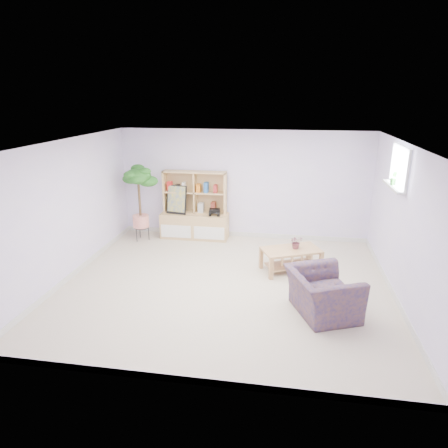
# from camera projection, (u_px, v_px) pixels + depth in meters

# --- Properties ---
(floor) EXTENTS (5.50, 5.00, 0.01)m
(floor) POSITION_uv_depth(u_px,v_px,m) (225.00, 285.00, 6.83)
(floor) COLOR beige
(floor) RESTS_ON ground
(ceiling) EXTENTS (5.50, 5.00, 0.01)m
(ceiling) POSITION_uv_depth(u_px,v_px,m) (226.00, 143.00, 6.09)
(ceiling) COLOR silver
(ceiling) RESTS_ON walls
(walls) EXTENTS (5.51, 5.01, 2.40)m
(walls) POSITION_uv_depth(u_px,v_px,m) (225.00, 218.00, 6.46)
(walls) COLOR #D9C9FC
(walls) RESTS_ON floor
(baseboard) EXTENTS (5.50, 5.00, 0.10)m
(baseboard) POSITION_uv_depth(u_px,v_px,m) (225.00, 282.00, 6.82)
(baseboard) COLOR silver
(baseboard) RESTS_ON floor
(window) EXTENTS (0.10, 0.98, 0.68)m
(window) POSITION_uv_depth(u_px,v_px,m) (400.00, 167.00, 6.36)
(window) COLOR #CDE4FC
(window) RESTS_ON walls
(window_sill) EXTENTS (0.14, 1.00, 0.04)m
(window_sill) POSITION_uv_depth(u_px,v_px,m) (394.00, 187.00, 6.47)
(window_sill) COLOR silver
(window_sill) RESTS_ON walls
(storage_unit) EXTENTS (1.51, 0.51, 1.51)m
(storage_unit) POSITION_uv_depth(u_px,v_px,m) (194.00, 206.00, 8.86)
(storage_unit) COLOR tan
(storage_unit) RESTS_ON floor
(poster) EXTENTS (0.47, 0.18, 0.64)m
(poster) POSITION_uv_depth(u_px,v_px,m) (177.00, 200.00, 8.83)
(poster) COLOR yellow
(poster) RESTS_ON storage_unit
(toy_truck) EXTENTS (0.36, 0.27, 0.18)m
(toy_truck) POSITION_uv_depth(u_px,v_px,m) (215.00, 212.00, 8.76)
(toy_truck) COLOR black
(toy_truck) RESTS_ON storage_unit
(coffee_table) EXTENTS (1.18, 0.94, 0.42)m
(coffee_table) POSITION_uv_depth(u_px,v_px,m) (291.00, 260.00, 7.32)
(coffee_table) COLOR tan
(coffee_table) RESTS_ON floor
(table_plant) EXTENTS (0.29, 0.27, 0.25)m
(table_plant) POSITION_uv_depth(u_px,v_px,m) (296.00, 242.00, 7.26)
(table_plant) COLOR #1C5021
(table_plant) RESTS_ON coffee_table
(floor_tree) EXTENTS (0.67, 0.67, 1.67)m
(floor_tree) POSITION_uv_depth(u_px,v_px,m) (140.00, 204.00, 8.69)
(floor_tree) COLOR #1D6B1C
(floor_tree) RESTS_ON floor
(armchair) EXTENTS (1.19, 1.27, 0.75)m
(armchair) POSITION_uv_depth(u_px,v_px,m) (323.00, 291.00, 5.83)
(armchair) COLOR navy
(armchair) RESTS_ON floor
(sill_plant) EXTENTS (0.15, 0.14, 0.23)m
(sill_plant) POSITION_uv_depth(u_px,v_px,m) (394.00, 178.00, 6.48)
(sill_plant) COLOR #1D6B1C
(sill_plant) RESTS_ON window_sill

